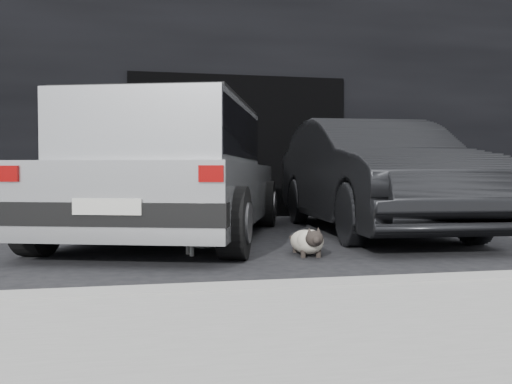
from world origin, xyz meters
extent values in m
plane|color=black|center=(0.00, 0.00, 0.00)|extent=(80.00, 80.00, 0.00)
cube|color=black|center=(1.00, 6.00, 2.50)|extent=(34.00, 4.00, 5.00)
cube|color=black|center=(1.00, 3.99, 1.30)|extent=(4.00, 0.10, 2.60)
cube|color=gray|center=(1.00, -2.60, 0.06)|extent=(18.00, 0.25, 0.12)
cube|color=silver|center=(-0.31, 0.94, 0.56)|extent=(3.26, 4.86, 0.71)
cube|color=silver|center=(-0.38, 0.72, 1.27)|extent=(2.58, 3.37, 0.71)
cube|color=black|center=(-0.38, 0.72, 1.27)|extent=(2.56, 3.27, 0.57)
cube|color=black|center=(-0.97, -1.11, 0.46)|extent=(1.97, 0.79, 0.21)
cube|color=black|center=(0.35, 2.99, 0.46)|extent=(1.97, 0.79, 0.21)
cube|color=silver|center=(-1.00, -1.21, 0.53)|extent=(0.57, 0.20, 0.14)
cube|color=#8C0707|center=(-1.84, -0.93, 0.80)|extent=(0.21, 0.10, 0.14)
cube|color=#8C0707|center=(-0.16, -1.47, 0.80)|extent=(0.21, 0.10, 0.14)
cube|color=black|center=(-0.38, 0.72, 1.64)|extent=(2.49, 3.09, 0.03)
cylinder|color=black|center=(-1.73, -0.29, 0.34)|extent=(0.45, 0.73, 0.69)
cylinder|color=slate|center=(-1.86, -0.25, 0.34)|extent=(0.14, 0.37, 0.38)
cylinder|color=black|center=(0.13, -0.89, 0.34)|extent=(0.45, 0.73, 0.69)
cylinder|color=slate|center=(0.26, -0.93, 0.34)|extent=(0.14, 0.37, 0.38)
cylinder|color=black|center=(-0.76, 2.71, 0.34)|extent=(0.45, 0.73, 0.69)
cylinder|color=slate|center=(-0.90, 2.75, 0.34)|extent=(0.14, 0.37, 0.38)
cylinder|color=black|center=(1.09, 2.11, 0.34)|extent=(0.45, 0.73, 0.69)
cylinder|color=slate|center=(1.22, 2.07, 0.34)|extent=(0.14, 0.37, 0.38)
imported|color=black|center=(2.33, 1.03, 0.78)|extent=(1.92, 4.80, 1.55)
ellipsoid|color=beige|center=(0.87, -0.74, 0.13)|extent=(0.33, 0.61, 0.23)
ellipsoid|color=beige|center=(0.86, -0.89, 0.16)|extent=(0.27, 0.27, 0.22)
ellipsoid|color=black|center=(0.86, -1.05, 0.20)|extent=(0.18, 0.16, 0.15)
sphere|color=black|center=(0.85, -1.12, 0.19)|extent=(0.07, 0.07, 0.07)
cone|color=black|center=(0.90, -1.03, 0.27)|extent=(0.06, 0.07, 0.08)
cone|color=black|center=(0.81, -1.03, 0.27)|extent=(0.06, 0.07, 0.08)
cylinder|color=black|center=(0.94, -0.92, 0.04)|extent=(0.05, 0.05, 0.07)
cylinder|color=black|center=(0.79, -0.92, 0.04)|extent=(0.05, 0.05, 0.07)
cylinder|color=black|center=(0.95, -0.57, 0.04)|extent=(0.05, 0.05, 0.07)
cylinder|color=black|center=(0.81, -0.56, 0.04)|extent=(0.05, 0.05, 0.07)
cylinder|color=black|center=(0.89, -0.42, 0.09)|extent=(0.14, 0.33, 0.10)
ellipsoid|color=white|center=(-0.10, -0.51, 0.18)|extent=(0.60, 0.38, 0.24)
ellipsoid|color=white|center=(0.04, -0.48, 0.20)|extent=(0.28, 0.28, 0.20)
ellipsoid|color=silver|center=(0.18, -0.45, 0.29)|extent=(0.17, 0.18, 0.14)
sphere|color=silver|center=(0.25, -0.44, 0.28)|extent=(0.06, 0.06, 0.06)
cone|color=silver|center=(0.16, -0.41, 0.35)|extent=(0.07, 0.06, 0.07)
cone|color=silver|center=(0.18, -0.49, 0.35)|extent=(0.07, 0.06, 0.07)
cylinder|color=silver|center=(0.05, -0.41, 0.07)|extent=(0.05, 0.05, 0.14)
cylinder|color=silver|center=(0.08, -0.54, 0.07)|extent=(0.05, 0.05, 0.14)
cylinder|color=silver|center=(-0.27, -0.47, 0.07)|extent=(0.05, 0.05, 0.14)
cylinder|color=silver|center=(-0.24, -0.61, 0.07)|extent=(0.05, 0.05, 0.14)
cylinder|color=silver|center=(-0.40, -0.57, 0.12)|extent=(0.28, 0.19, 0.09)
ellipsoid|color=gray|center=(-0.19, -0.55, 0.20)|extent=(0.23, 0.19, 0.10)
camera|label=1|loc=(-0.66, -5.85, 0.81)|focal=38.00mm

